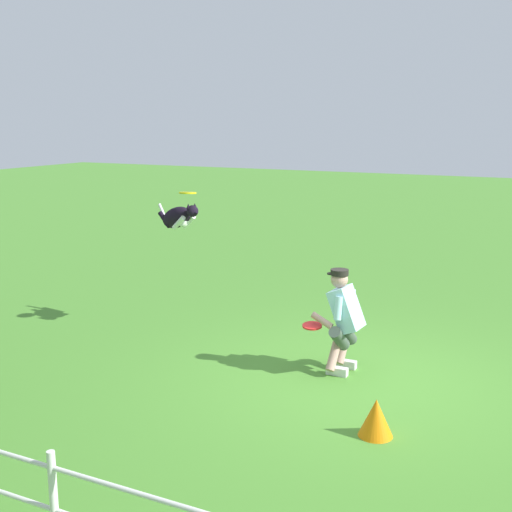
% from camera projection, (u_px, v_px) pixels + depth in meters
% --- Properties ---
extents(ground_plane, '(60.00, 60.00, 0.00)m').
position_uv_depth(ground_plane, '(358.00, 382.00, 7.99)').
color(ground_plane, '#4A892F').
extents(person, '(0.59, 0.65, 1.29)m').
position_uv_depth(person, '(343.00, 318.00, 8.17)').
color(person, silver).
rests_on(person, ground_plane).
extents(dog, '(0.99, 0.56, 0.49)m').
position_uv_depth(dog, '(178.00, 217.00, 9.79)').
color(dog, black).
extents(frisbee_flying, '(0.32, 0.32, 0.05)m').
position_uv_depth(frisbee_flying, '(188.00, 193.00, 9.48)').
color(frisbee_flying, yellow).
extents(frisbee_held, '(0.30, 0.30, 0.06)m').
position_uv_depth(frisbee_held, '(312.00, 326.00, 8.14)').
color(frisbee_held, red).
rests_on(frisbee_held, person).
extents(training_cone, '(0.35, 0.35, 0.38)m').
position_uv_depth(training_cone, '(376.00, 418.00, 6.59)').
color(training_cone, orange).
rests_on(training_cone, ground_plane).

